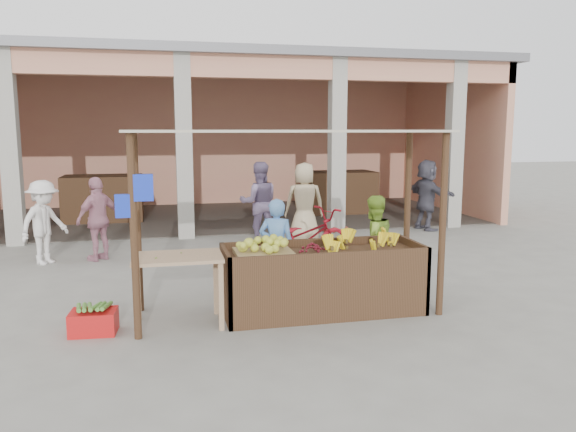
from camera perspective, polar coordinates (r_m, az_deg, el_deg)
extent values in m
plane|color=slate|center=(7.44, -0.23, -9.96)|extent=(60.00, 60.00, 0.00)
cube|color=tan|center=(18.34, -8.20, 7.47)|extent=(14.00, 0.20, 4.00)
cube|color=tan|center=(17.54, 15.95, 7.17)|extent=(0.20, 6.00, 4.00)
cube|color=tan|center=(12.69, -6.08, 14.88)|extent=(14.00, 0.30, 0.50)
cube|color=slate|center=(15.54, -7.43, 15.02)|extent=(14.40, 6.40, 0.20)
cube|color=#AAA69B|center=(12.87, -26.38, 6.14)|extent=(0.35, 0.35, 4.00)
cube|color=#AAA69B|center=(12.54, -10.53, 6.85)|extent=(0.35, 0.35, 4.00)
cube|color=#AAA69B|center=(13.16, 4.99, 7.05)|extent=(0.35, 0.35, 4.00)
cube|color=#AAA69B|center=(14.37, 16.53, 6.86)|extent=(0.35, 0.35, 4.00)
cube|color=#482E1D|center=(15.54, -18.25, 1.72)|extent=(2.00, 1.20, 1.20)
cube|color=#482E1D|center=(16.28, 5.19, 2.43)|extent=(2.00, 1.20, 1.20)
cube|color=#482E1D|center=(7.44, 3.55, -6.74)|extent=(2.60, 0.95, 0.80)
cylinder|color=#482E1D|center=(6.54, -15.36, -2.24)|extent=(0.09, 0.09, 2.35)
cylinder|color=#482E1D|center=(7.41, 15.43, -0.97)|extent=(0.09, 0.09, 2.35)
cylinder|color=#482E1D|center=(7.57, -15.06, -0.75)|extent=(0.09, 0.09, 2.35)
cylinder|color=#482E1D|center=(8.34, 12.02, 0.21)|extent=(0.09, 0.09, 2.35)
cube|color=beige|center=(7.13, 0.01, 8.63)|extent=(4.00, 1.35, 0.03)
cube|color=#1732CA|center=(6.45, -14.50, 2.82)|extent=(0.22, 0.08, 0.30)
cube|color=#1732CA|center=(6.48, -16.38, 0.99)|extent=(0.18, 0.07, 0.26)
cube|color=#987D4E|center=(7.18, -2.51, -3.78)|extent=(0.73, 0.63, 0.06)
ellipsoid|color=yellow|center=(7.16, -2.51, -3.01)|extent=(0.62, 0.54, 0.14)
ellipsoid|color=maroon|center=(7.31, 2.46, -3.26)|extent=(0.41, 0.33, 0.13)
cube|color=tan|center=(6.96, -11.18, -4.13)|extent=(1.09, 0.73, 0.04)
cube|color=tan|center=(6.78, -15.16, -8.45)|extent=(0.06, 0.06, 0.83)
cube|color=tan|center=(6.80, -6.81, -8.13)|extent=(0.06, 0.06, 0.83)
cube|color=tan|center=(7.37, -14.99, -7.04)|extent=(0.06, 0.06, 0.83)
cube|color=tan|center=(7.40, -7.34, -6.76)|extent=(0.06, 0.06, 0.83)
cube|color=red|center=(7.13, -19.14, -10.14)|extent=(0.56, 0.42, 0.27)
ellipsoid|color=maroon|center=(13.09, 4.72, -0.57)|extent=(0.39, 0.39, 0.54)
ellipsoid|color=maroon|center=(13.23, 5.96, -0.49)|extent=(0.39, 0.39, 0.54)
ellipsoid|color=maroon|center=(13.39, 5.03, -0.37)|extent=(0.39, 0.39, 0.54)
ellipsoid|color=maroon|center=(13.17, 3.80, -0.51)|extent=(0.39, 0.39, 0.54)
imported|color=#5C94D8|center=(8.08, -1.17, -2.88)|extent=(0.69, 0.61, 1.51)
imported|color=#8FBD37|center=(8.55, 8.65, -2.40)|extent=(0.79, 0.57, 1.49)
imported|color=maroon|center=(9.54, 1.53, -2.35)|extent=(1.50, 2.22, 1.10)
imported|color=white|center=(10.88, -23.57, -0.29)|extent=(1.06, 1.14, 1.63)
imported|color=#BF7E91|center=(10.82, -18.72, -0.01)|extent=(1.06, 1.03, 1.65)
imported|color=tan|center=(11.86, 1.67, 1.78)|extent=(0.98, 0.71, 1.89)
imported|color=#484653|center=(13.82, 13.91, 2.29)|extent=(0.94, 1.73, 1.78)
imported|color=slate|center=(11.88, -2.96, 1.77)|extent=(0.95, 0.58, 1.88)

